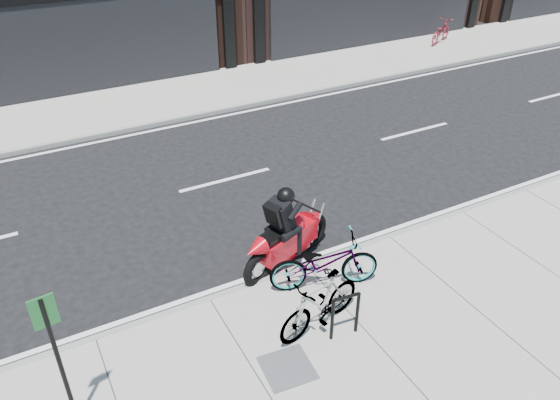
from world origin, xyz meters
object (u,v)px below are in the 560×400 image
bike_rack (345,312)px  bicycle_rear (320,303)px  motorcycle (291,232)px  bicycle_far (441,32)px  sign_post (56,352)px  bicycle_front (324,263)px  utility_grate (287,368)px

bike_rack → bicycle_rear: size_ratio=0.50×
motorcycle → bicycle_far: bearing=17.5°
bicycle_far → sign_post: sign_post is taller
bicycle_front → bicycle_rear: bicycle_front is taller
bicycle_front → utility_grate: size_ratio=2.66×
bike_rack → bicycle_rear: (-0.26, 0.35, 0.02)m
bike_rack → bicycle_rear: bicycle_rear is taller
bicycle_rear → motorcycle: bearing=152.8°
bicycle_rear → utility_grate: (-0.89, -0.53, -0.51)m
bicycle_front → sign_post: sign_post is taller
utility_grate → sign_post: size_ratio=0.33×
bicycle_front → bicycle_far: size_ratio=1.16×
motorcycle → utility_grate: motorcycle is taller
bike_rack → bicycle_far: 17.65m
bike_rack → bicycle_far: (12.90, 12.05, -0.05)m
bicycle_front → bicycle_rear: (-0.61, -0.84, -0.01)m
bicycle_rear → sign_post: bearing=-102.7°
utility_grate → sign_post: (-3.03, 0.57, 1.36)m
bike_rack → bicycle_rear: bearing=126.3°
bicycle_rear → utility_grate: size_ratio=2.29×
utility_grate → sign_post: 3.37m
bicycle_rear → utility_grate: bearing=-71.3°
bicycle_rear → sign_post: 4.01m
motorcycle → utility_grate: (-1.40, -2.42, -0.58)m
bicycle_front → motorcycle: 1.05m
bicycle_front → bike_rack: bearing=-178.5°
bike_rack → motorcycle: bearing=83.7°
utility_grate → bicycle_front: bearing=42.5°
bicycle_rear → bicycle_far: 17.61m
utility_grate → sign_post: bearing=169.4°
bicycle_front → utility_grate: (-1.50, -1.38, -0.52)m
bicycle_rear → motorcycle: motorcycle is taller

